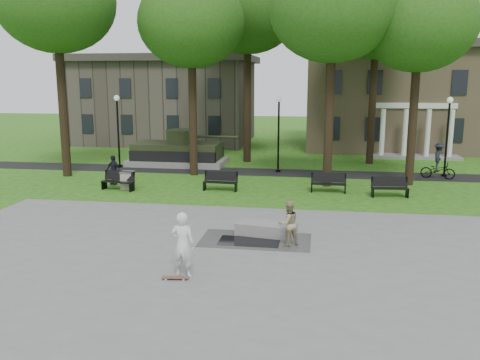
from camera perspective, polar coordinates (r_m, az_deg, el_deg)
The scene contains 27 objects.
ground at distance 20.29m, azimuth -0.02°, elevation -5.27°, with size 120.00×120.00×0.00m, color #1E5914.
plaza at distance 15.63m, azimuth -2.92°, elevation -10.42°, with size 22.00×16.00×0.02m, color gray.
footpath at distance 31.88m, azimuth 3.34°, elevation 0.86°, with size 44.00×2.60×0.01m, color black.
building_right at distance 45.76m, azimuth 17.93°, elevation 8.99°, with size 17.00×12.00×8.60m.
building_left at distance 47.85m, azimuth -8.21°, elevation 8.61°, with size 15.00×10.00×7.20m, color #4C443D.
tree_0 at distance 32.23m, azimuth -19.99°, elevation 18.24°, with size 6.80×6.80×12.97m.
tree_1 at distance 30.80m, azimuth -5.50°, elevation 17.18°, with size 6.20×6.20×11.63m.
tree_2 at distance 27.92m, azimuth 10.38°, elevation 18.41°, with size 6.60×6.60×12.16m.
tree_3 at distance 29.26m, azimuth 19.49°, elevation 16.22°, with size 6.00×6.00×11.19m.
tree_4 at distance 35.85m, azimuth 0.85°, elevation 18.71°, with size 7.20×7.20×13.50m.
tree_5 at distance 36.07m, azimuth 15.10°, elevation 17.14°, with size 6.40×6.40×12.44m.
lamp_left at distance 34.22m, azimuth -13.55°, elevation 6.00°, with size 0.36×0.36×4.73m.
lamp_mid at distance 31.74m, azimuth 4.36°, elevation 5.89°, with size 0.36×0.36×4.73m.
lamp_right at distance 32.51m, azimuth 22.28°, elevation 5.20°, with size 0.36×0.36×4.73m.
tank_monument at distance 34.88m, azimuth -6.94°, elevation 3.13°, with size 7.45×3.40×2.40m.
puddle at distance 18.44m, azimuth 1.04°, elevation -6.92°, with size 2.20×1.20×0.00m, color black.
concrete_block at distance 19.21m, azimuth 2.96°, elevation -5.49°, with size 2.20×1.00×0.45m, color gray.
skateboard at distance 15.26m, azimuth -7.29°, elevation -10.89°, with size 0.78×0.20×0.07m, color brown.
skateboarder at distance 15.11m, azimuth -6.46°, elevation -7.22°, with size 0.72×0.47×1.98m, color silver.
friend_watching at distance 17.92m, azimuth 5.45°, elevation -4.86°, with size 0.78×0.60×1.60m, color #9B8D64.
pedestrian_walker at distance 28.94m, azimuth -14.02°, elevation 1.10°, with size 0.96×0.40×1.64m, color black.
cyclist at distance 31.91m, azimuth 21.37°, elevation 1.68°, with size 2.03×1.21×2.13m.
park_bench_0 at distance 27.53m, azimuth -13.50°, elevation -0.02°, with size 1.85×0.86×1.00m.
park_bench_1 at distance 26.67m, azimuth -2.20°, elevation -0.07°, with size 1.82×0.62×1.00m.
park_bench_2 at distance 26.64m, azimuth 9.90°, elevation -0.25°, with size 1.81×0.55×1.00m.
park_bench_3 at distance 26.28m, azimuth 16.47°, elevation -0.71°, with size 1.84×0.71×1.00m.
trash_bin at distance 27.63m, azimuth -12.51°, elevation -0.01°, with size 0.68×0.68×0.96m.
Camera 1 is at (3.03, -19.20, 5.81)m, focal length 38.00 mm.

